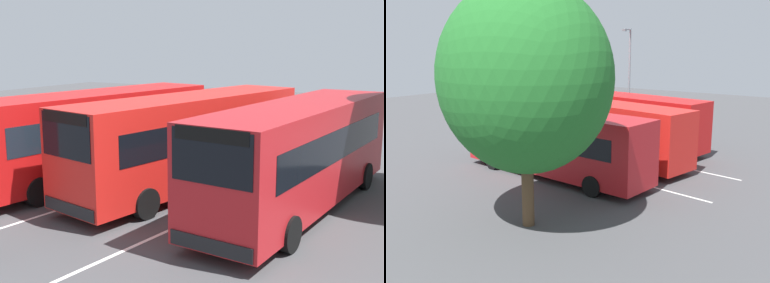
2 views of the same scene
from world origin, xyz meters
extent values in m
plane|color=#424244|center=(0.00, 0.00, 0.00)|extent=(73.52, 73.52, 0.00)
cube|color=red|center=(0.50, -3.90, 1.81)|extent=(10.70, 3.94, 2.97)
cube|color=#19232D|center=(5.63, -4.68, 2.61)|extent=(0.43, 2.10, 1.25)
cube|color=#19232D|center=(0.67, -2.75, 2.17)|extent=(8.70, 1.40, 0.95)
cube|color=#19232D|center=(0.32, -5.06, 2.17)|extent=(8.70, 1.40, 0.95)
cube|color=black|center=(5.65, -4.68, 3.12)|extent=(0.39, 1.91, 0.32)
cube|color=black|center=(5.66, -4.69, 0.55)|extent=(0.43, 2.19, 0.36)
cylinder|color=black|center=(3.98, -3.28, 0.47)|extent=(0.97, 0.42, 0.94)
cylinder|color=black|center=(3.64, -5.53, 0.47)|extent=(0.97, 0.42, 0.94)
cylinder|color=black|center=(-2.64, -2.28, 0.47)|extent=(0.97, 0.42, 0.94)
cylinder|color=black|center=(-2.98, -4.53, 0.47)|extent=(0.97, 0.42, 0.94)
cube|color=red|center=(-0.23, -0.17, 1.81)|extent=(10.72, 4.20, 2.97)
cube|color=black|center=(4.88, -1.08, 2.61)|extent=(0.49, 2.10, 1.25)
cube|color=black|center=(-0.03, 0.98, 2.17)|extent=(8.66, 1.62, 0.95)
cube|color=black|center=(-0.44, -1.32, 2.17)|extent=(8.66, 1.62, 0.95)
cube|color=black|center=(4.90, -1.08, 3.12)|extent=(0.44, 1.90, 0.32)
cube|color=black|center=(4.91, -1.08, 0.55)|extent=(0.49, 2.19, 0.36)
cylinder|color=black|center=(3.27, 0.36, 0.47)|extent=(0.98, 0.44, 0.94)
cylinder|color=black|center=(2.87, -1.88, 0.47)|extent=(0.98, 0.44, 0.94)
cylinder|color=black|center=(-3.33, 1.54, 0.47)|extent=(0.98, 0.44, 0.94)
cylinder|color=black|center=(-3.73, -0.70, 0.47)|extent=(0.98, 0.44, 0.94)
cube|color=#AD191E|center=(0.06, 3.93, 1.81)|extent=(10.60, 3.12, 2.97)
cube|color=black|center=(5.24, 3.57, 2.61)|extent=(0.27, 2.11, 1.25)
cube|color=black|center=(0.14, 5.10, 2.17)|extent=(8.77, 0.69, 0.95)
cube|color=black|center=(-0.02, 2.77, 2.17)|extent=(8.77, 0.69, 0.95)
cube|color=black|center=(5.26, 3.57, 3.12)|extent=(0.23, 1.92, 0.32)
cube|color=black|center=(5.27, 3.57, 0.55)|extent=(0.25, 2.21, 0.36)
cylinder|color=black|center=(3.48, 4.84, 0.47)|extent=(0.96, 0.34, 0.94)
cylinder|color=black|center=(3.32, 2.57, 0.47)|extent=(0.96, 0.34, 0.94)
cylinder|color=black|center=(-3.20, 5.30, 0.47)|extent=(0.96, 0.34, 0.94)
cylinder|color=black|center=(-3.36, 3.03, 0.47)|extent=(0.96, 0.34, 0.94)
cylinder|color=#232833|center=(7.40, -1.47, 0.43)|extent=(0.13, 0.13, 0.86)
cylinder|color=#232833|center=(7.53, -1.37, 0.43)|extent=(0.13, 0.13, 0.86)
cylinder|color=#232328|center=(7.46, -1.42, 1.20)|extent=(0.45, 0.45, 0.68)
sphere|color=tan|center=(7.46, -1.42, 1.66)|extent=(0.23, 0.23, 0.23)
cylinder|color=gray|center=(2.86, -8.02, 3.75)|extent=(0.16, 0.16, 7.51)
cylinder|color=gray|center=(2.51, -7.03, 7.41)|extent=(0.80, 2.01, 0.10)
cube|color=slate|center=(2.15, -6.04, 7.33)|extent=(0.38, 0.59, 0.14)
cylinder|color=#4C3823|center=(-3.10, 9.22, 1.50)|extent=(0.44, 0.44, 2.99)
ellipsoid|color=#1E6023|center=(-3.10, 9.22, 5.37)|extent=(6.34, 5.71, 6.66)
cube|color=silver|center=(0.00, -1.94, 0.00)|extent=(15.36, 2.10, 0.01)
cube|color=silver|center=(0.00, 1.94, 0.00)|extent=(15.36, 2.10, 0.01)
camera|label=1|loc=(14.93, 8.65, 5.10)|focal=47.41mm
camera|label=2|loc=(-13.87, 20.65, 6.57)|focal=42.43mm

